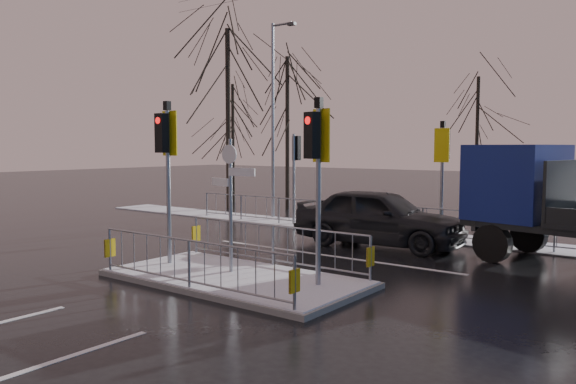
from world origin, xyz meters
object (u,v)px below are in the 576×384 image
Objects in this scene: car_far_lane at (379,217)px; street_lamp_left at (274,112)px; traffic_island at (235,264)px; flatbed_truck at (552,200)px.

car_far_lane is 8.49m from street_lamp_left.
traffic_island reaches higher than car_far_lane.
street_lamp_left reaches higher than car_far_lane.
flatbed_truck is at bearing -14.49° from street_lamp_left.
car_far_lane is at bearing -26.72° from street_lamp_left.
flatbed_truck is (4.77, 0.45, 0.75)m from car_far_lane.
street_lamp_left is at bearing 59.28° from car_far_lane.
street_lamp_left reaches higher than flatbed_truck.
traffic_island is 6.07m from car_far_lane.
traffic_island is 0.73× the size of street_lamp_left.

